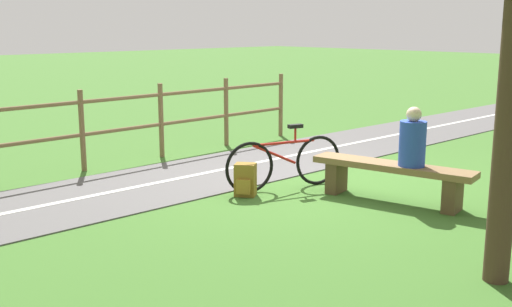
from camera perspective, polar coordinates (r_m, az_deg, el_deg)
The scene contains 6 objects.
ground_plane at distance 8.72m, azimuth 5.92°, elevation -2.65°, with size 80.00×80.00×0.00m, color #3D6B28.
bench at distance 7.85m, azimuth 12.36°, elevation -1.90°, with size 2.07×0.76×0.48m.
person_seated at distance 7.67m, azimuth 14.18°, elevation 1.13°, with size 0.37×0.37×0.72m.
bicycle at distance 8.26m, azimuth 2.66°, elevation -0.82°, with size 0.58×1.65×0.86m.
backpack at distance 7.95m, azimuth -0.99°, elevation -2.46°, with size 0.33×0.33×0.42m.
fence_roadside at distance 9.93m, azimuth -12.09°, elevation 3.09°, with size 0.17×7.26×1.22m.
Camera 1 is at (-5.45, 6.45, 2.16)m, focal length 43.56 mm.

